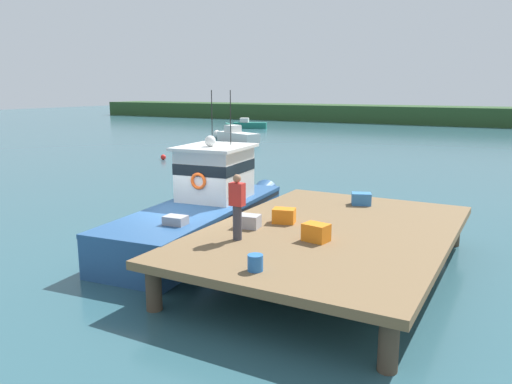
% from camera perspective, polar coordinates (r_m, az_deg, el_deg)
% --- Properties ---
extents(ground_plane, '(200.00, 200.00, 0.00)m').
position_cam_1_polar(ground_plane, '(16.07, -8.06, -6.05)').
color(ground_plane, '#2D5660').
extents(dock, '(6.00, 9.00, 1.20)m').
position_cam_1_polar(dock, '(13.55, 8.41, -4.69)').
color(dock, '#4C3D2D').
rests_on(dock, ground).
extents(main_fishing_boat, '(3.30, 9.93, 4.80)m').
position_cam_1_polar(main_fishing_boat, '(16.54, -5.60, -1.86)').
color(main_fishing_boat, '#285184').
rests_on(main_fishing_boat, ground).
extents(crate_single_by_cleat, '(0.66, 0.52, 0.35)m').
position_cam_1_polar(crate_single_by_cleat, '(13.47, -0.86, -3.33)').
color(crate_single_by_cleat, '#9E9EA3').
rests_on(crate_single_by_cleat, dock).
extents(crate_stack_near_edge, '(0.72, 0.63, 0.38)m').
position_cam_1_polar(crate_stack_near_edge, '(16.44, 11.82, -0.77)').
color(crate_stack_near_edge, '#3370B2').
rests_on(crate_stack_near_edge, dock).
extents(crate_stack_mid_dock, '(0.67, 0.54, 0.43)m').
position_cam_1_polar(crate_stack_mid_dock, '(12.37, 6.81, -4.56)').
color(crate_stack_mid_dock, orange).
rests_on(crate_stack_mid_dock, dock).
extents(crate_single_far, '(0.69, 0.57, 0.41)m').
position_cam_1_polar(crate_single_far, '(13.95, 3.19, -2.69)').
color(crate_single_far, orange).
rests_on(crate_single_far, dock).
extents(bait_bucket, '(0.32, 0.32, 0.34)m').
position_cam_1_polar(bait_bucket, '(10.36, -0.08, -8.00)').
color(bait_bucket, '#2866B2').
rests_on(bait_bucket, dock).
extents(deckhand_by_the_boat, '(0.36, 0.22, 1.63)m').
position_cam_1_polar(deckhand_by_the_boat, '(12.25, -2.14, -1.55)').
color(deckhand_by_the_boat, '#383842').
rests_on(deckhand_by_the_boat, dock).
extents(moored_boat_mid_harbor, '(5.05, 2.79, 1.28)m').
position_cam_1_polar(moored_boat_mid_harbor, '(62.90, -0.99, 7.61)').
color(moored_boat_mid_harbor, '#196B5B').
rests_on(moored_boat_mid_harbor, ground).
extents(moored_boat_far_right, '(5.86, 3.36, 1.49)m').
position_cam_1_polar(moored_boat_far_right, '(47.30, -2.34, 6.36)').
color(moored_boat_far_right, white).
rests_on(moored_boat_far_right, ground).
extents(mooring_buoy_outer, '(0.37, 0.37, 0.37)m').
position_cam_1_polar(mooring_buoy_outer, '(35.57, -10.44, 3.90)').
color(mooring_buoy_outer, red).
rests_on(mooring_buoy_outer, ground).
extents(mooring_buoy_inshore, '(0.46, 0.46, 0.46)m').
position_cam_1_polar(mooring_buoy_inshore, '(35.28, -5.49, 4.05)').
color(mooring_buoy_inshore, red).
rests_on(mooring_buoy_inshore, ground).
extents(far_shoreline, '(120.00, 8.00, 2.40)m').
position_cam_1_polar(far_shoreline, '(74.90, 21.68, 8.03)').
color(far_shoreline, '#284723').
rests_on(far_shoreline, ground).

